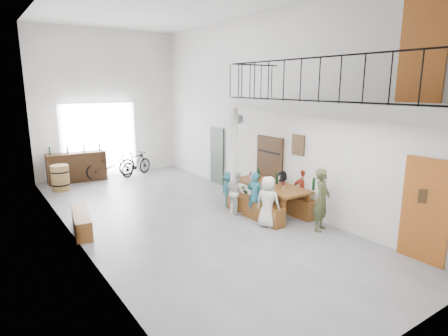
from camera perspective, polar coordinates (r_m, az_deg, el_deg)
floor at (r=10.14m, az=-6.04°, el=-7.49°), size 12.00×12.00×0.00m
room_walls at (r=9.53m, az=-6.54°, el=13.03°), size 12.00×12.00×12.00m
gateway_portal at (r=15.06m, az=-18.43°, el=4.01°), size 2.80×0.08×2.80m
right_wall_decor at (r=9.87m, az=13.04°, el=2.19°), size 0.07×8.28×5.07m
balcony at (r=8.36m, az=16.46°, el=8.64°), size 1.52×5.62×4.00m
tasting_table at (r=10.40m, az=7.10°, el=-2.92°), size 1.09×2.43×0.79m
bench_inner at (r=10.06m, az=4.59°, el=-6.17°), size 0.34×2.09×0.48m
bench_wall at (r=10.72m, az=8.78°, el=-4.98°), size 0.34×2.29×0.53m
tableware at (r=10.43m, az=6.58°, el=-1.62°), size 0.63×1.43×0.35m
side_bench at (r=9.75m, az=-20.89°, el=-7.65°), size 0.63×1.69×0.46m
oak_barrel at (r=13.62m, az=-23.68°, el=-1.39°), size 0.59×0.59×0.87m
serving_counter at (r=14.69m, az=-21.48°, el=0.14°), size 2.05×0.66×1.07m
counter_bottles at (r=14.56m, az=-21.68°, el=2.72°), size 1.78×0.16×0.28m
guest_left_a at (r=9.32m, az=6.70°, el=-5.13°), size 0.62×0.74×1.29m
guest_left_b at (r=9.84m, az=4.74°, el=-4.22°), size 0.46×0.54×1.26m
guest_left_c at (r=10.30m, az=1.80°, el=-3.65°), size 0.48×0.60×1.18m
guest_left_d at (r=10.76m, az=0.72°, el=-3.34°), size 0.44×0.70×1.03m
guest_right_a at (r=10.39m, az=11.96°, el=-3.54°), size 0.47×0.79×1.26m
guest_right_b at (r=10.83m, az=8.83°, el=-3.23°), size 0.38×1.03×1.09m
guest_right_c at (r=11.34m, az=7.14°, el=-2.69°), size 0.44×0.56×1.01m
host_standing at (r=9.31m, az=14.68°, el=-4.72°), size 0.66×0.56×1.53m
potted_plant at (r=11.80m, az=3.12°, el=-3.44°), size 0.50×0.47×0.44m
bicycle_near at (r=14.82m, az=-16.87°, el=0.48°), size 1.99×0.86×1.02m
bicycle_far at (r=14.96m, az=-13.22°, el=0.66°), size 1.61×1.09×0.95m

